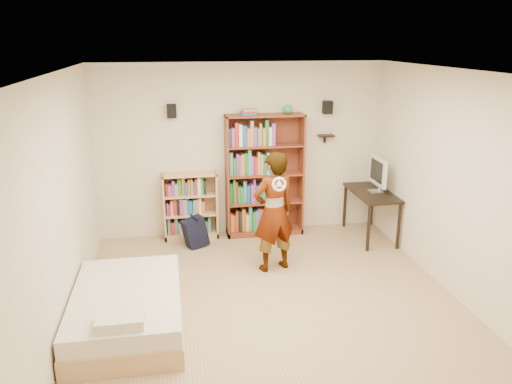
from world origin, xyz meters
TOP-DOWN VIEW (x-y plane):
  - ground at (0.00, 0.00)m, footprint 4.50×5.00m
  - room_shell at (0.00, 0.00)m, footprint 4.52×5.02m
  - crown_molding at (0.00, 0.00)m, footprint 4.50×5.00m
  - speaker_left at (-1.05, 2.40)m, footprint 0.14×0.12m
  - speaker_right at (1.35, 2.40)m, footprint 0.14×0.12m
  - wall_shelf at (1.35, 2.41)m, footprint 0.25×0.16m
  - tall_bookshelf at (0.34, 2.32)m, footprint 1.22×0.35m
  - low_bookshelf at (-0.83, 2.34)m, footprint 0.84×0.31m
  - computer_desk at (1.95, 1.87)m, footprint 0.55×1.11m
  - imac at (2.00, 1.86)m, footprint 0.19×0.55m
  - daybed at (-1.65, -0.11)m, footprint 1.16×1.79m
  - person at (0.21, 1.02)m, footprint 0.69×0.55m
  - wii_wheel at (0.21, 0.71)m, footprint 0.18×0.07m
  - navy_bag at (-0.79, 1.93)m, footprint 0.42×0.36m

SIDE VIEW (x-z plane):
  - ground at x=0.00m, z-range -0.01..0.01m
  - navy_bag at x=-0.79m, z-range 0.00..0.49m
  - daybed at x=-1.65m, z-range 0.00..0.53m
  - computer_desk at x=1.95m, z-range 0.00..0.76m
  - low_bookshelf at x=-0.83m, z-range 0.00..1.05m
  - person at x=0.21m, z-range 0.00..1.65m
  - tall_bookshelf at x=0.34m, z-range 0.00..1.93m
  - imac at x=2.00m, z-range 0.76..1.29m
  - wii_wheel at x=0.21m, z-range 1.20..1.39m
  - wall_shelf at x=1.35m, z-range 1.54..1.56m
  - room_shell at x=0.00m, z-range 0.41..3.12m
  - speaker_left at x=-1.05m, z-range 1.90..2.10m
  - speaker_right at x=1.35m, z-range 1.90..2.10m
  - crown_molding at x=0.00m, z-range 2.64..2.70m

